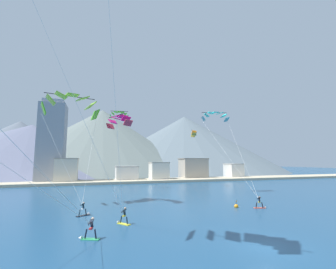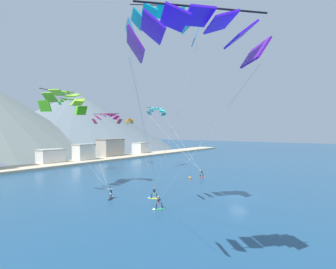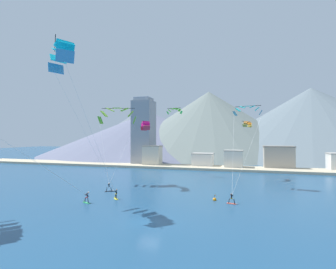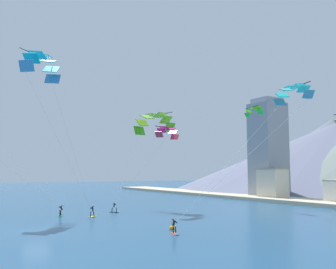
{
  "view_description": "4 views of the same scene",
  "coord_description": "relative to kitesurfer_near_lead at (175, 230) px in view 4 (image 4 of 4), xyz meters",
  "views": [
    {
      "loc": [
        -12.03,
        -14.07,
        6.15
      ],
      "look_at": [
        -2.14,
        17.01,
        10.06
      ],
      "focal_mm": 24.0,
      "sensor_mm": 36.0,
      "label": 1
    },
    {
      "loc": [
        -33.86,
        -13.03,
        9.83
      ],
      "look_at": [
        -0.57,
        13.34,
        9.38
      ],
      "focal_mm": 24.0,
      "sensor_mm": 36.0,
      "label": 2
    },
    {
      "loc": [
        11.09,
        -28.79,
        9.98
      ],
      "look_at": [
        -1.1,
        11.2,
        10.37
      ],
      "focal_mm": 28.0,
      "sensor_mm": 36.0,
      "label": 3
    },
    {
      "loc": [
        41.07,
        -8.27,
        6.1
      ],
      "look_at": [
        2.47,
        14.33,
        10.64
      ],
      "focal_mm": 40.0,
      "sensor_mm": 36.0,
      "label": 4
    }
  ],
  "objects": [
    {
      "name": "race_marker_buoy",
      "position": [
        -2.9,
        1.38,
        -0.28
      ],
      "size": [
        0.56,
        0.56,
        1.02
      ],
      "color": "orange",
      "rests_on": "ground"
    },
    {
      "name": "kitesurfer_near_lead",
      "position": [
        0.0,
        0.0,
        0.0
      ],
      "size": [
        1.78,
        0.84,
        1.64
      ],
      "color": "#E54C33",
      "rests_on": "ground"
    },
    {
      "name": "parafoil_kite_mid_center",
      "position": [
        -24.93,
        10.91,
        14.58
      ],
      "size": [
        8.35,
        10.43,
        15.15
      ],
      "color": "#44AD16"
    },
    {
      "name": "parafoil_kite_distant_mid_solo",
      "position": [
        -17.88,
        9.52,
        12.07
      ],
      "size": [
        3.73,
        5.3,
        1.85
      ],
      "color": "#C03042"
    },
    {
      "name": "highrise_tower",
      "position": [
        -33.52,
        46.85,
        11.36
      ],
      "size": [
        7.0,
        7.0,
        24.02
      ],
      "color": "gray",
      "rests_on": "ground"
    },
    {
      "name": "parafoil_kite_near_lead",
      "position": [
        2.05,
        14.93,
        15.03
      ],
      "size": [
        5.83,
        16.07,
        15.12
      ],
      "color": "teal"
    },
    {
      "name": "ground_plane",
      "position": [
        -8.99,
        -11.32,
        -0.44
      ],
      "size": [
        400.0,
        400.0,
        0.0
      ],
      "primitive_type": "plane",
      "color": "navy"
    },
    {
      "name": "parafoil_kite_near_trail",
      "position": [
        -23.66,
        -8.49,
        21.56
      ],
      "size": [
        9.1,
        9.7,
        22.16
      ],
      "color": "#3B88C0"
    },
    {
      "name": "kitesurfer_far_left",
      "position": [
        -21.42,
        -5.68,
        0.06
      ],
      "size": [
        1.76,
        1.05,
        1.71
      ],
      "color": "#33B266",
      "rests_on": "ground"
    },
    {
      "name": "shore_building_quay_east",
      "position": [
        -28.83,
        43.18,
        3.1
      ],
      "size": [
        6.02,
        4.42,
        7.05
      ],
      "color": "beige",
      "rests_on": "ground"
    },
    {
      "name": "parafoil_kite_distant_high_outer",
      "position": [
        -16.37,
        26.27,
        16.58
      ],
      "size": [
        4.33,
        1.44,
        1.59
      ],
      "color": "green"
    },
    {
      "name": "kitesurfer_near_trail",
      "position": [
        -18.33,
        -2.05,
        0.03
      ],
      "size": [
        1.41,
        1.6,
        1.7
      ],
      "color": "yellow",
      "rests_on": "ground"
    },
    {
      "name": "kitesurfer_mid_center",
      "position": [
        -22.08,
        2.81,
        -0.01
      ],
      "size": [
        1.66,
        1.32,
        1.63
      ],
      "color": "black",
      "rests_on": "ground"
    },
    {
      "name": "mountain_peak_far_spur",
      "position": [
        -59.76,
        108.99,
        13.17
      ],
      "size": [
        83.83,
        83.83,
        27.22
      ],
      "color": "slate",
      "rests_on": "ground"
    }
  ]
}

